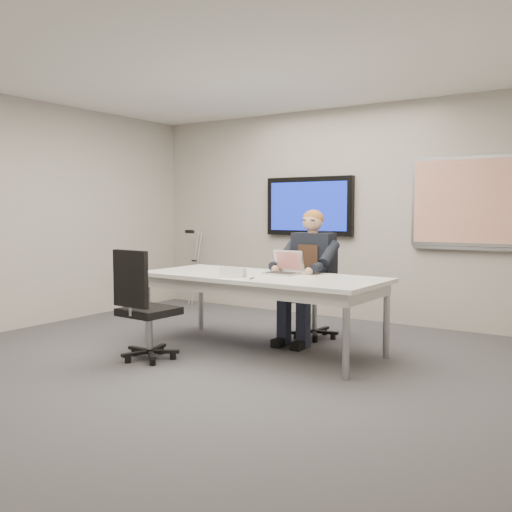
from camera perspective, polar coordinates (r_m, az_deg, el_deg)
The scene contains 14 objects.
floor at distance 5.31m, azimuth -5.28°, elevation -11.19°, with size 6.00×6.00×0.02m, color #3C3C3F.
ceiling at distance 5.29m, azimuth -5.52°, elevation 19.45°, with size 6.00×6.00×0.02m, color white.
wall_back at distance 7.68m, azimuth 8.81°, elevation 4.20°, with size 6.00×0.02×2.80m, color #ABA49A.
wall_left at distance 7.37m, azimuth -23.93°, elevation 3.86°, with size 0.02×6.00×2.80m, color #ABA49A.
conference_table at distance 5.85m, azimuth 0.46°, elevation -2.77°, with size 2.57×1.12×0.78m.
tv_display at distance 7.86m, azimuth 5.33°, elevation 4.97°, with size 1.30×0.09×0.80m.
whiteboard at distance 7.15m, azimuth 20.13°, elevation 5.01°, with size 1.25×0.08×1.10m.
office_chair_far at distance 6.54m, azimuth 5.97°, elevation -5.29°, with size 0.59×0.59×1.04m.
office_chair_near at distance 5.61m, azimuth -10.97°, elevation -6.88°, with size 0.54×0.54×1.07m.
seated_person at distance 6.27m, azimuth 4.96°, elevation -3.29°, with size 0.46×0.79×1.45m.
crutch at distance 8.83m, azimuth -6.10°, elevation -1.01°, with size 0.16×0.32×1.18m, color #AEB0B6, non-canonical shape.
laptop at distance 5.93m, azimuth 2.89°, elevation -1.21°, with size 0.34×0.32×0.24m.
name_tent at distance 5.64m, azimuth -2.33°, elevation -1.63°, with size 0.25×0.07×0.10m, color silver, non-canonical shape.
pen at distance 5.51m, azimuth -0.40°, elevation -2.21°, with size 0.01×0.01×0.14m, color black.
Camera 1 is at (3.20, -3.98, 1.44)m, focal length 40.00 mm.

